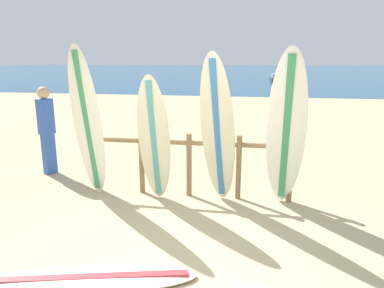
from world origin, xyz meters
name	(u,v)px	position (x,y,z in m)	size (l,w,h in m)	color
ground_plane	(157,267)	(0.00, 0.00, 0.00)	(120.00, 120.00, 0.00)	tan
ocean_water	(248,71)	(0.00, 58.00, 0.00)	(120.00, 80.00, 0.01)	navy
surfboard_rack	(189,158)	(-0.03, 2.18, 0.67)	(3.41, 0.09, 1.08)	olive
surfboard_leaning_far_left	(88,124)	(-1.60, 1.79, 1.26)	(0.48, 0.63, 2.52)	white
surfboard_leaning_left	(154,141)	(-0.50, 1.77, 1.04)	(0.52, 0.61, 2.08)	beige
surfboard_leaning_center_left	(218,133)	(0.49, 1.77, 1.20)	(0.64, 0.92, 2.40)	beige
surfboard_leaning_center	(286,133)	(1.49, 1.77, 1.23)	(0.62, 0.97, 2.46)	white
surfboard_lying_on_sand	(85,279)	(-0.68, -0.41, 0.04)	(2.43, 1.08, 0.08)	beige
beachgoer_standing	(47,127)	(-3.02, 2.89, 0.96)	(0.28, 0.33, 1.75)	#3359B2
small_boat_offshore	(275,79)	(2.91, 31.98, 0.26)	(0.83, 2.26, 0.71)	#333842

